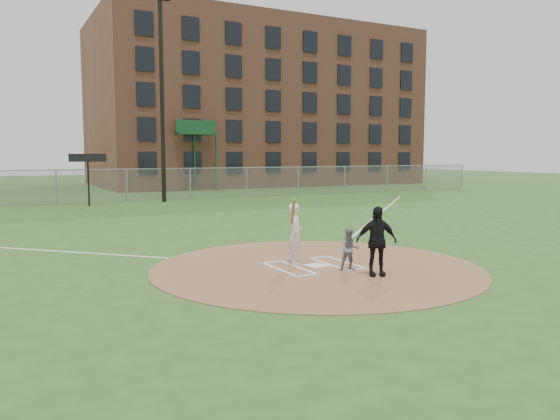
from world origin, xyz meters
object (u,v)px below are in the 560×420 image
home_plate (317,266)px  catcher (350,249)px  batter_at_plate (295,233)px  umpire (376,241)px

home_plate → catcher: bearing=-59.1°
home_plate → batter_at_plate: batter_at_plate is taller
home_plate → umpire: 1.89m
catcher → batter_at_plate: size_ratio=0.59×
catcher → umpire: umpire is taller
batter_at_plate → home_plate: bearing=-62.7°
home_plate → catcher: 1.04m
umpire → home_plate: bearing=135.9°
home_plate → umpire: umpire is taller
batter_at_plate → catcher: bearing=-60.6°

